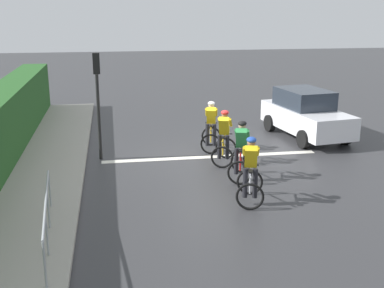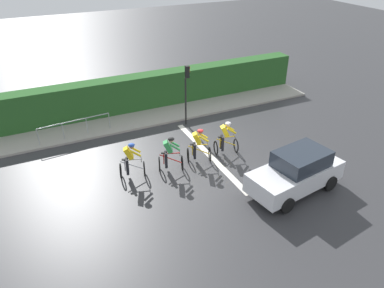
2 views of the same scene
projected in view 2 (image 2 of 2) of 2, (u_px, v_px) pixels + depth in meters
name	position (u px, v px, depth m)	size (l,w,h in m)	color
ground_plane	(206.00, 156.00, 17.81)	(80.00, 80.00, 0.00)	#333335
sidewalk_kerb	(132.00, 119.00, 21.25)	(2.80, 22.79, 0.12)	#9E998E
stone_wall_low	(127.00, 109.00, 21.85)	(0.44, 22.79, 0.56)	tan
hedge_wall	(124.00, 95.00, 21.70)	(1.10, 22.79, 2.11)	#265623
road_marking_stop_line	(209.00, 155.00, 17.88)	(7.00, 0.30, 0.01)	silver
cyclist_lead	(131.00, 161.00, 15.90)	(0.95, 1.22, 1.66)	black
cyclist_second	(170.00, 155.00, 16.36)	(0.99, 1.24, 1.66)	black
cyclist_mid	(198.00, 146.00, 17.02)	(1.01, 1.25, 1.66)	black
cyclist_fourth	(226.00, 138.00, 17.66)	(0.90, 1.20, 1.66)	black
car_white	(296.00, 172.00, 15.06)	(2.34, 4.31, 1.76)	silver
traffic_light_near_crossing	(187.00, 86.00, 19.70)	(0.21, 0.31, 3.34)	black
pedestrian_railing_kerbside	(75.00, 124.00, 18.96)	(0.37, 3.69, 1.03)	#999EA3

